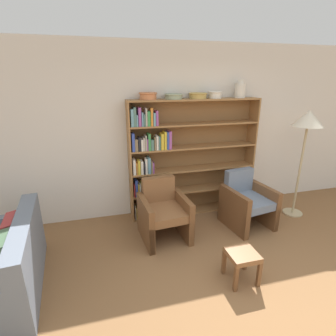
{
  "coord_description": "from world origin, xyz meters",
  "views": [
    {
      "loc": [
        -1.5,
        -1.55,
        2.22
      ],
      "look_at": [
        -0.56,
        2.0,
        0.95
      ],
      "focal_mm": 28.0,
      "sensor_mm": 36.0,
      "label": 1
    }
  ],
  "objects_px": {
    "bowl_stoneware": "(215,94)",
    "vase_tall": "(240,90)",
    "armchair_cushioned": "(247,201)",
    "bowl_cream": "(198,95)",
    "floor_lamp": "(308,124)",
    "footstool": "(242,258)",
    "armchair_leather": "(163,212)",
    "bookshelf": "(180,159)",
    "bowl_sage": "(174,96)",
    "bowl_brass": "(148,96)"
  },
  "relations": [
    {
      "from": "armchair_leather",
      "to": "armchair_cushioned",
      "type": "xyz_separation_m",
      "value": [
        1.34,
        -0.0,
        0.0
      ]
    },
    {
      "from": "bowl_cream",
      "to": "bowl_sage",
      "type": "bearing_deg",
      "value": 180.0
    },
    {
      "from": "floor_lamp",
      "to": "bowl_sage",
      "type": "bearing_deg",
      "value": 164.54
    },
    {
      "from": "vase_tall",
      "to": "armchair_leather",
      "type": "bearing_deg",
      "value": -155.62
    },
    {
      "from": "bowl_cream",
      "to": "bookshelf",
      "type": "bearing_deg",
      "value": 176.39
    },
    {
      "from": "bowl_brass",
      "to": "floor_lamp",
      "type": "xyz_separation_m",
      "value": [
        2.39,
        -0.55,
        -0.43
      ]
    },
    {
      "from": "armchair_leather",
      "to": "armchair_cushioned",
      "type": "relative_size",
      "value": 1.0
    },
    {
      "from": "bowl_cream",
      "to": "floor_lamp",
      "type": "relative_size",
      "value": 0.16
    },
    {
      "from": "bookshelf",
      "to": "footstool",
      "type": "relative_size",
      "value": 5.72
    },
    {
      "from": "bowl_stoneware",
      "to": "floor_lamp",
      "type": "distance_m",
      "value": 1.5
    },
    {
      "from": "bowl_brass",
      "to": "floor_lamp",
      "type": "bearing_deg",
      "value": -13.02
    },
    {
      "from": "bowl_brass",
      "to": "floor_lamp",
      "type": "relative_size",
      "value": 0.15
    },
    {
      "from": "bowl_sage",
      "to": "armchair_leather",
      "type": "bearing_deg",
      "value": -116.92
    },
    {
      "from": "bowl_stoneware",
      "to": "floor_lamp",
      "type": "height_order",
      "value": "bowl_stoneware"
    },
    {
      "from": "bookshelf",
      "to": "floor_lamp",
      "type": "xyz_separation_m",
      "value": [
        1.87,
        -0.57,
        0.59
      ]
    },
    {
      "from": "bookshelf",
      "to": "bowl_sage",
      "type": "height_order",
      "value": "bowl_sage"
    },
    {
      "from": "armchair_cushioned",
      "to": "footstool",
      "type": "height_order",
      "value": "armchair_cushioned"
    },
    {
      "from": "bowl_sage",
      "to": "bowl_stoneware",
      "type": "xyz_separation_m",
      "value": [
        0.67,
        -0.0,
        0.02
      ]
    },
    {
      "from": "bowl_sage",
      "to": "bowl_cream",
      "type": "relative_size",
      "value": 0.98
    },
    {
      "from": "bowl_stoneware",
      "to": "vase_tall",
      "type": "distance_m",
      "value": 0.43
    },
    {
      "from": "bowl_cream",
      "to": "armchair_cushioned",
      "type": "xyz_separation_m",
      "value": [
        0.63,
        -0.65,
        -1.57
      ]
    },
    {
      "from": "bookshelf",
      "to": "floor_lamp",
      "type": "bearing_deg",
      "value": -16.91
    },
    {
      "from": "bowl_cream",
      "to": "armchair_leather",
      "type": "xyz_separation_m",
      "value": [
        -0.72,
        -0.65,
        -1.57
      ]
    },
    {
      "from": "bowl_brass",
      "to": "footstool",
      "type": "height_order",
      "value": "bowl_brass"
    },
    {
      "from": "bookshelf",
      "to": "armchair_leather",
      "type": "bearing_deg",
      "value": -124.46
    },
    {
      "from": "bowl_sage",
      "to": "bowl_cream",
      "type": "height_order",
      "value": "bowl_cream"
    },
    {
      "from": "bookshelf",
      "to": "bowl_sage",
      "type": "xyz_separation_m",
      "value": [
        -0.13,
        -0.02,
        1.0
      ]
    },
    {
      "from": "bowl_stoneware",
      "to": "vase_tall",
      "type": "bearing_deg",
      "value": 0.0
    },
    {
      "from": "bowl_brass",
      "to": "armchair_leather",
      "type": "height_order",
      "value": "bowl_brass"
    },
    {
      "from": "bowl_cream",
      "to": "footstool",
      "type": "relative_size",
      "value": 0.77
    },
    {
      "from": "bowl_brass",
      "to": "floor_lamp",
      "type": "distance_m",
      "value": 2.49
    },
    {
      "from": "bowl_stoneware",
      "to": "floor_lamp",
      "type": "relative_size",
      "value": 0.13
    },
    {
      "from": "vase_tall",
      "to": "footstool",
      "type": "distance_m",
      "value": 2.58
    },
    {
      "from": "vase_tall",
      "to": "armchair_leather",
      "type": "height_order",
      "value": "vase_tall"
    },
    {
      "from": "bowl_sage",
      "to": "armchair_leather",
      "type": "distance_m",
      "value": 1.73
    },
    {
      "from": "bowl_stoneware",
      "to": "armchair_cushioned",
      "type": "distance_m",
      "value": 1.74
    },
    {
      "from": "bowl_cream",
      "to": "vase_tall",
      "type": "distance_m",
      "value": 0.72
    },
    {
      "from": "bowl_brass",
      "to": "bowl_cream",
      "type": "height_order",
      "value": "bowl_brass"
    },
    {
      "from": "vase_tall",
      "to": "armchair_cushioned",
      "type": "bearing_deg",
      "value": -97.92
    },
    {
      "from": "bowl_sage",
      "to": "armchair_cushioned",
      "type": "relative_size",
      "value": 0.33
    },
    {
      "from": "bowl_cream",
      "to": "footstool",
      "type": "height_order",
      "value": "bowl_cream"
    },
    {
      "from": "bowl_stoneware",
      "to": "armchair_leather",
      "type": "relative_size",
      "value": 0.27
    },
    {
      "from": "bowl_sage",
      "to": "armchair_leather",
      "type": "height_order",
      "value": "bowl_sage"
    },
    {
      "from": "bookshelf",
      "to": "bowl_brass",
      "type": "distance_m",
      "value": 1.14
    },
    {
      "from": "bowl_sage",
      "to": "bowl_stoneware",
      "type": "bearing_deg",
      "value": -0.0
    },
    {
      "from": "bowl_stoneware",
      "to": "footstool",
      "type": "distance_m",
      "value": 2.44
    },
    {
      "from": "bowl_sage",
      "to": "footstool",
      "type": "relative_size",
      "value": 0.76
    },
    {
      "from": "bowl_cream",
      "to": "vase_tall",
      "type": "relative_size",
      "value": 1.03
    },
    {
      "from": "bowl_brass",
      "to": "armchair_cushioned",
      "type": "xyz_separation_m",
      "value": [
        1.4,
        -0.65,
        -1.58
      ]
    },
    {
      "from": "armchair_cushioned",
      "to": "bowl_stoneware",
      "type": "bearing_deg",
      "value": -71.23
    }
  ]
}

